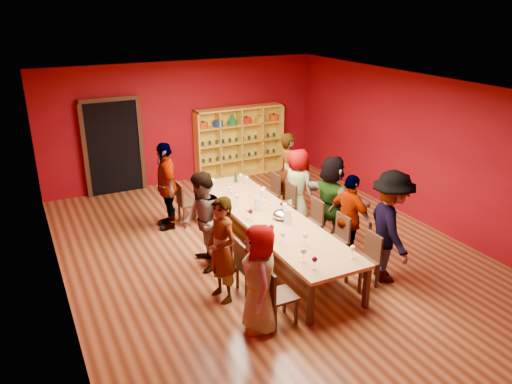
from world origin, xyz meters
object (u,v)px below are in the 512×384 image
person_left_4 (166,186)px  person_right_2 (331,199)px  chair_person_left_0 (275,293)px  person_right_1 (350,218)px  spittoon_bowl (282,215)px  chair_person_left_1 (247,264)px  chair_person_right_4 (271,192)px  person_right_4 (288,172)px  chair_person_left_2 (221,238)px  person_left_0 (260,279)px  chair_person_right_1 (337,237)px  person_right_3 (298,187)px  person_left_2 (203,222)px  person_right_0 (390,227)px  wine_bottle (236,178)px  chair_person_left_4 (185,201)px  person_left_1 (222,250)px  shelving_unit (239,138)px  chair_person_right_0 (367,257)px  chair_person_right_2 (312,220)px  chair_person_right_3 (286,202)px  tasting_table (269,219)px

person_left_4 → person_right_2: size_ratio=1.06×
chair_person_left_0 → person_right_1: bearing=27.6°
spittoon_bowl → chair_person_left_1: bearing=-143.6°
chair_person_right_4 → person_right_4: person_right_4 is taller
chair_person_left_2 → chair_person_left_0: bearing=-90.0°
person_left_0 → chair_person_right_1: bearing=134.0°
person_left_0 → person_right_3: (2.33, 2.86, -0.01)m
person_right_4 → person_left_2: bearing=136.8°
person_left_0 → person_right_0: person_right_0 is taller
person_right_1 → chair_person_right_4: (-0.25, 2.45, -0.30)m
person_right_1 → wine_bottle: (-0.96, 2.68, 0.06)m
person_left_2 → chair_person_left_4: (0.33, 1.90, -0.37)m
person_left_1 → person_right_1: bearing=82.5°
person_left_2 → chair_person_right_4: 2.70m
shelving_unit → chair_person_right_0: (-0.49, -5.95, -0.49)m
shelving_unit → chair_person_left_0: shelving_unit is taller
shelving_unit → chair_person_right_2: 4.38m
chair_person_right_3 → wine_bottle: (-0.72, 0.90, 0.36)m
chair_person_left_1 → person_right_0: size_ratio=0.47×
chair_person_left_0 → chair_person_right_2: 2.63m
chair_person_left_2 → chair_person_right_3: 2.04m
chair_person_left_1 → chair_person_right_2: (1.82, 0.97, 0.00)m
person_right_4 → wine_bottle: person_right_4 is taller
chair_person_right_4 → spittoon_bowl: size_ratio=2.77×
chair_person_left_4 → person_left_4: (-0.38, 0.00, 0.40)m
person_right_0 → wine_bottle: 3.68m
wine_bottle → chair_person_right_3: bearing=-51.4°
person_left_0 → person_right_2: size_ratio=0.94×
chair_person_right_2 → wine_bottle: wine_bottle is taller
chair_person_right_0 → person_right_3: (0.26, 2.60, 0.29)m
chair_person_left_2 → person_left_1: bearing=-112.2°
person_right_3 → person_left_4: bearing=53.4°
shelving_unit → chair_person_right_2: shelving_unit is taller
person_right_1 → person_right_3: person_right_1 is taller
person_left_0 → chair_person_left_2: size_ratio=1.79×
person_right_0 → spittoon_bowl: person_right_0 is taller
chair_person_left_4 → wine_bottle: size_ratio=3.26×
person_right_1 → chair_person_left_1: bearing=81.2°
person_left_0 → chair_person_right_3: person_left_0 is taller
tasting_table → chair_person_left_2: chair_person_left_2 is taller
chair_person_left_1 → person_right_1: bearing=4.3°
tasting_table → person_right_3: size_ratio=2.85×
chair_person_right_0 → person_right_1: (0.25, 0.82, 0.30)m
person_left_4 → shelving_unit: bearing=137.7°
chair_person_left_0 → person_right_1: size_ratio=0.56×
chair_person_left_4 → chair_person_right_4: (1.82, -0.32, 0.00)m
chair_person_right_3 → chair_person_left_4: bearing=151.5°
person_right_3 → spittoon_bowl: size_ratio=4.91×
shelving_unit → wine_bottle: (-1.20, -2.45, -0.13)m
tasting_table → person_right_2: 1.33m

